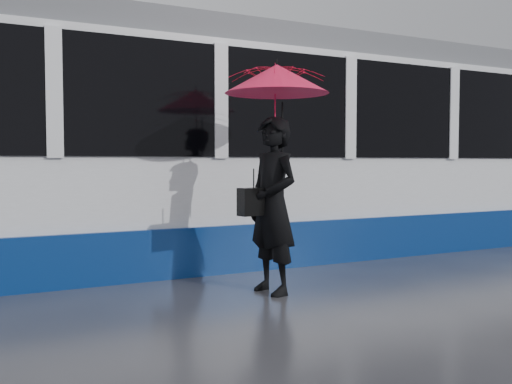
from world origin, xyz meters
TOP-DOWN VIEW (x-y plane):
  - ground at (0.00, 0.00)m, footprint 90.00×90.00m
  - rails at (0.00, 2.50)m, footprint 34.00×1.51m
  - woman at (-0.17, 0.05)m, footprint 0.57×0.77m
  - umbrella at (-0.12, 0.05)m, footprint 1.31×1.31m
  - handbag at (-0.39, 0.07)m, footprint 0.36×0.21m

SIDE VIEW (x-z plane):
  - ground at x=0.00m, z-range 0.00..0.00m
  - rails at x=0.00m, z-range 0.00..0.02m
  - woman at x=-0.17m, z-range 0.00..1.93m
  - handbag at x=-0.39m, z-range 0.77..1.25m
  - umbrella at x=-0.12m, z-range 1.46..2.76m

